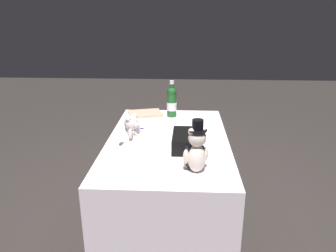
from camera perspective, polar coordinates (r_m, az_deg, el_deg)
ground_plane at (r=2.74m, az=0.00°, el=-17.20°), size 12.00×12.00×0.00m
reception_table at (r=2.53m, az=0.00°, el=-10.29°), size 1.45×0.87×0.76m
teddy_bear_groom at (r=1.86m, az=4.98°, el=-4.24°), size 0.15×0.15×0.31m
teddy_bear_bride at (r=2.22m, az=-6.64°, el=-1.15°), size 0.19×0.21×0.23m
champagne_bottle at (r=2.84m, az=0.66°, el=4.32°), size 0.08×0.08×0.32m
signing_pen at (r=2.58m, az=-5.96°, el=-0.39°), size 0.01×0.15×0.01m
gift_case_black at (r=2.21m, az=3.39°, el=-2.57°), size 0.32×0.20×0.10m
guestbook at (r=2.92m, az=-4.05°, el=2.20°), size 0.28×0.33×0.02m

